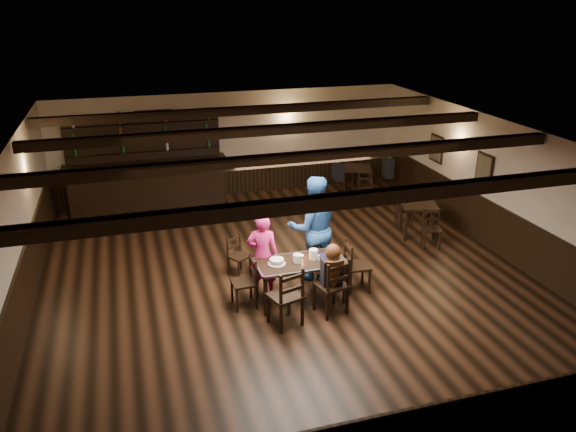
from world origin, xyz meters
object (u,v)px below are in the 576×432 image
object	(u,v)px
man_blue	(313,228)
bar_counter	(147,178)
cake	(277,262)
chair_near_right	(334,283)
dining_table	(300,266)
chair_near_left	(288,294)
woman_pink	(262,255)

from	to	relation	value
man_blue	bar_counter	bearing A→B (deg)	-55.63
cake	chair_near_right	bearing A→B (deg)	-38.00
dining_table	man_blue	world-z (taller)	man_blue
chair_near_left	bar_counter	bearing A→B (deg)	105.42
bar_counter	chair_near_left	bearing A→B (deg)	-74.58
dining_table	chair_near_left	bearing A→B (deg)	-120.65
dining_table	woman_pink	xyz separation A→B (m)	(-0.56, 0.42, 0.09)
chair_near_left	chair_near_right	world-z (taller)	chair_near_left
cake	bar_counter	size ratio (longest dim) A/B	0.08
dining_table	chair_near_left	size ratio (longest dim) A/B	1.50
man_blue	cake	size ratio (longest dim) A/B	6.58
man_blue	cake	world-z (taller)	man_blue
chair_near_left	man_blue	xyz separation A→B (m)	(0.94, 1.54, 0.39)
chair_near_right	woman_pink	world-z (taller)	woman_pink
dining_table	woman_pink	distance (m)	0.71
chair_near_right	cake	xyz separation A→B (m)	(-0.80, 0.63, 0.20)
dining_table	cake	distance (m)	0.43
woman_pink	bar_counter	bearing A→B (deg)	-56.73
dining_table	chair_near_right	bearing A→B (deg)	-57.45
dining_table	woman_pink	bearing A→B (deg)	142.96
woman_pink	chair_near_left	bearing A→B (deg)	111.62
man_blue	bar_counter	size ratio (longest dim) A/B	0.50
dining_table	woman_pink	size ratio (longest dim) A/B	1.01
woman_pink	man_blue	size ratio (longest dim) A/B	0.77
chair_near_left	woman_pink	bearing A→B (deg)	95.82
woman_pink	bar_counter	distance (m)	5.45
dining_table	bar_counter	xyz separation A→B (m)	(-2.19, 5.62, 0.06)
bar_counter	cake	bearing A→B (deg)	-72.37
chair_near_right	cake	world-z (taller)	chair_near_right
chair_near_right	bar_counter	xyz separation A→B (m)	(-2.58, 6.23, 0.13)
chair_near_right	chair_near_left	bearing A→B (deg)	-170.97
chair_near_left	man_blue	size ratio (longest dim) A/B	0.52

